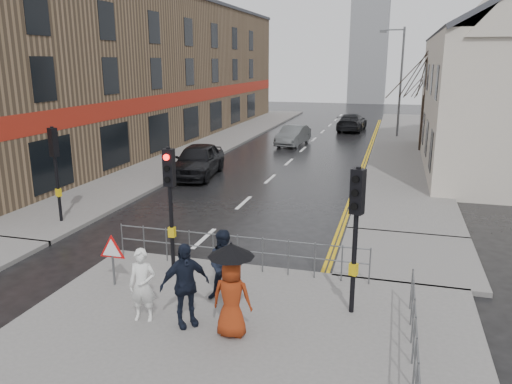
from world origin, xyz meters
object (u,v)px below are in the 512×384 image
Objects in this scene: pedestrian_a at (142,285)px; car_mid at (293,135)px; pedestrian_b at (225,265)px; pedestrian_d at (185,285)px; car_parked at (198,160)px; pedestrian_with_umbrella at (232,286)px.

car_mid is (-1.80, 25.13, -0.29)m from pedestrian_a.
pedestrian_d reaches higher than pedestrian_b.
pedestrian_d is 15.20m from car_parked.
pedestrian_with_umbrella is 0.49× the size of car_mid.
pedestrian_with_umbrella reaches higher than pedestrian_b.
car_parked is 1.18× the size of car_mid.
pedestrian_a is 0.95× the size of pedestrian_b.
pedestrian_d is at bearing -7.74° from pedestrian_a.
car_parked is at bearing 68.37° from pedestrian_d.
pedestrian_d is 25.24m from car_mid.
pedestrian_b is 14.10m from car_parked.
car_mid is at bearing 84.75° from pedestrian_b.
pedestrian_b reaches higher than car_parked.
pedestrian_a is 0.40× the size of car_mid.
car_parked is (-5.93, 12.80, -0.18)m from pedestrian_b.
pedestrian_with_umbrella reaches higher than car_mid.
pedestrian_b is at bearing 29.70° from pedestrian_d.
car_parked is at bearing 97.64° from pedestrian_a.
pedestrian_a reaches higher than car_parked.
pedestrian_a is 0.34× the size of car_parked.
car_mid is (-2.78, 25.09, -0.40)m from pedestrian_d.
pedestrian_with_umbrella is 1.12m from pedestrian_d.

